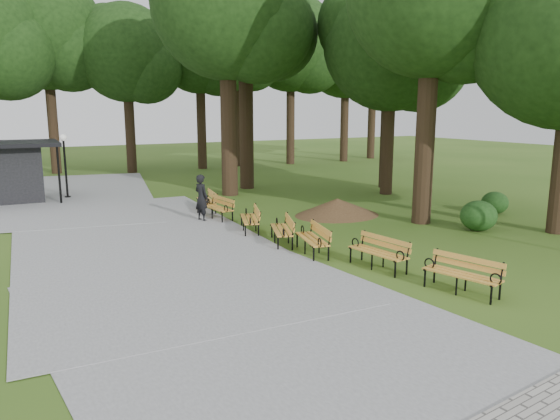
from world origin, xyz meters
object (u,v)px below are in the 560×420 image
bench_3 (282,230)px  bench_6 (206,201)px  lawn_tree_1 (392,43)px  lawn_tree_4 (245,14)px  dirt_mound (337,207)px  bench_2 (312,239)px  person (202,198)px  bench_5 (217,208)px  lamp_post (64,152)px  bench_1 (378,253)px  kiosk (1,172)px  lawn_tree_5 (389,40)px  bench_4 (250,219)px  lawn_tree_2 (227,5)px  bench_0 (462,275)px

bench_3 → bench_6: size_ratio=1.00×
lawn_tree_1 → lawn_tree_4: (-5.36, 5.10, 1.62)m
dirt_mound → bench_2: bench_2 is taller
person → bench_5: bearing=-103.4°
lamp_post → bench_1: size_ratio=1.61×
kiosk → lawn_tree_4: size_ratio=0.36×
person → bench_3: (1.06, -4.45, -0.46)m
bench_1 → lawn_tree_1: 14.58m
bench_2 → lawn_tree_5: bearing=145.9°
lamp_post → person: bearing=-64.0°
bench_3 → lawn_tree_5: bearing=147.7°
bench_2 → person: bearing=-154.0°
person → bench_5: 0.80m
lawn_tree_1 → bench_6: bearing=-179.8°
bench_3 → lawn_tree_4: size_ratio=0.15×
lamp_post → lawn_tree_4: 11.28m
lamp_post → bench_4: (4.77, -10.47, -1.77)m
bench_4 → bench_3: bearing=25.2°
bench_3 → bench_5: (-0.41, 4.52, 0.00)m
bench_6 → lawn_tree_2: lawn_tree_2 is taller
bench_1 → lawn_tree_4: bearing=161.1°
bench_3 → bench_4: (-0.19, 2.00, 0.00)m
bench_5 → lawn_tree_2: (2.71, 5.10, 8.56)m
bench_1 → bench_4: bearing=-175.2°
bench_0 → lawn_tree_2: 17.83m
lamp_post → lawn_tree_5: size_ratio=0.30×
bench_0 → bench_2: size_ratio=1.00×
bench_3 → bench_6: same height
person → lawn_tree_2: (3.36, 5.17, 8.10)m
bench_2 → bench_5: (-0.64, 5.99, 0.00)m
kiosk → bench_4: size_ratio=2.31×
bench_1 → bench_5: size_ratio=1.00×
bench_3 → lawn_tree_5: lawn_tree_5 is taller
lamp_post → dirt_mound: 13.32m
lamp_post → lawn_tree_2: bearing=-21.4°
lawn_tree_2 → lawn_tree_4: size_ratio=1.03×
bench_0 → bench_5: size_ratio=1.00×
kiosk → bench_3: kiosk is taller
person → lawn_tree_5: 14.09m
bench_3 → bench_5: bearing=-154.0°
bench_2 → bench_4: (-0.42, 3.47, 0.00)m
bench_0 → lawn_tree_1: size_ratio=0.18×
kiosk → person: bearing=-50.9°
bench_3 → bench_5: size_ratio=1.00×
lamp_post → dirt_mound: bearing=-46.4°
lawn_tree_2 → bench_6: bearing=-126.4°
bench_2 → bench_4: 3.50m
bench_1 → lawn_tree_4: (2.99, 14.86, 8.52)m
person → bench_3: size_ratio=0.95×
kiosk → bench_2: bearing=-60.2°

